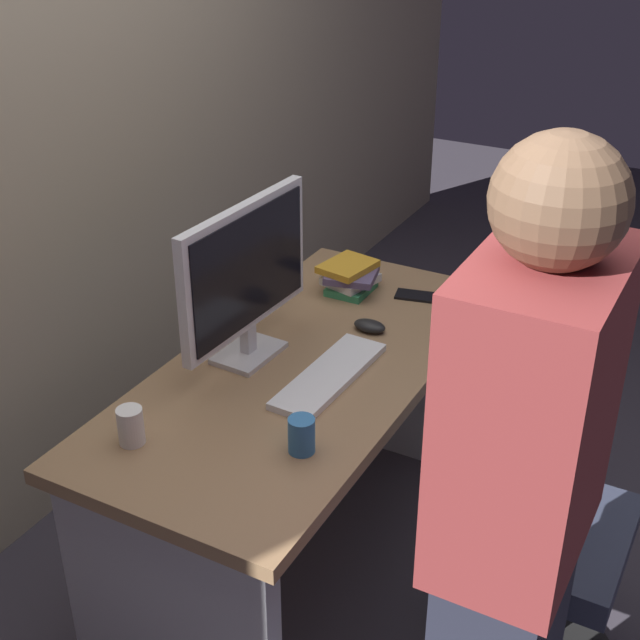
% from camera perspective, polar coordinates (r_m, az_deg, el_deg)
% --- Properties ---
extents(ground_plane, '(9.00, 9.00, 0.00)m').
position_cam_1_polar(ground_plane, '(2.91, -0.90, -15.15)').
color(ground_plane, '#3D3842').
extents(wall_back, '(6.40, 0.10, 3.00)m').
position_cam_1_polar(wall_back, '(2.74, -19.07, 16.29)').
color(wall_back, tan).
rests_on(wall_back, ground).
extents(desk, '(1.47, 0.68, 0.73)m').
position_cam_1_polar(desk, '(2.59, -0.98, -7.00)').
color(desk, '#93704C').
rests_on(desk, ground).
extents(office_chair, '(0.52, 0.52, 0.94)m').
position_cam_1_polar(office_chair, '(2.41, 12.59, -13.37)').
color(office_chair, black).
rests_on(office_chair, ground).
extents(person_at_desk, '(0.40, 0.24, 1.64)m').
position_cam_1_polar(person_at_desk, '(1.75, 12.39, -14.05)').
color(person_at_desk, '#262838').
rests_on(person_at_desk, ground).
extents(monitor, '(0.54, 0.15, 0.46)m').
position_cam_1_polar(monitor, '(2.39, -4.83, 2.99)').
color(monitor, silver).
rests_on(monitor, desk).
extents(keyboard, '(0.43, 0.15, 0.02)m').
position_cam_1_polar(keyboard, '(2.39, 0.62, -3.62)').
color(keyboard, white).
rests_on(keyboard, desk).
extents(mouse, '(0.06, 0.10, 0.03)m').
position_cam_1_polar(mouse, '(2.63, 3.24, -0.38)').
color(mouse, black).
rests_on(mouse, desk).
extents(cup_near_keyboard, '(0.07, 0.07, 0.09)m').
position_cam_1_polar(cup_near_keyboard, '(2.10, -1.21, -7.48)').
color(cup_near_keyboard, '#3372B2').
rests_on(cup_near_keyboard, desk).
extents(cup_by_monitor, '(0.06, 0.06, 0.10)m').
position_cam_1_polar(cup_by_monitor, '(2.18, -12.19, -6.75)').
color(cup_by_monitor, white).
rests_on(cup_by_monitor, desk).
extents(book_stack, '(0.20, 0.19, 0.10)m').
position_cam_1_polar(book_stack, '(2.85, 1.98, 2.83)').
color(book_stack, '#338C59').
rests_on(book_stack, desk).
extents(cell_phone, '(0.10, 0.16, 0.01)m').
position_cam_1_polar(cell_phone, '(2.84, 6.38, 1.56)').
color(cell_phone, black).
rests_on(cell_phone, desk).
extents(handbag, '(0.34, 0.14, 0.38)m').
position_cam_1_polar(handbag, '(3.33, 13.27, -6.71)').
color(handbag, '#4C3356').
rests_on(handbag, ground).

